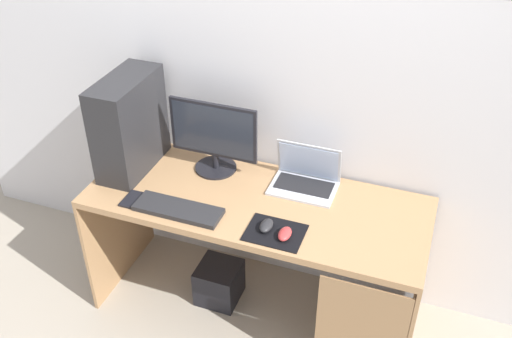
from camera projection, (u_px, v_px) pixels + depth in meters
The scene contains 12 objects.
ground_plane at pixel (256, 306), 3.19m from camera, with size 8.00×8.00×0.00m, color #9E9384.
wall_back at pixel (283, 62), 2.73m from camera, with size 4.00×0.05×2.60m.
desk at pixel (259, 224), 2.83m from camera, with size 1.65×0.64×0.74m.
pc_tower at pixel (129, 124), 2.87m from camera, with size 0.20×0.44×0.50m, color #232326.
monitor at pixel (214, 137), 2.87m from camera, with size 0.46×0.21×0.38m.
laptop at pixel (305, 178), 2.84m from camera, with size 0.32×0.22×0.22m.
keyboard at pixel (178, 209), 2.69m from camera, with size 0.42×0.14×0.02m, color #232326.
mousepad at pixel (275, 233), 2.57m from camera, with size 0.26×0.20×0.01m, color black.
mouse_left at pixel (266, 226), 2.58m from camera, with size 0.06×0.10×0.03m, color #232326.
mouse_right at pixel (285, 234), 2.53m from camera, with size 0.06×0.10×0.03m, color #B23333.
cell_phone at pixel (131, 199), 2.76m from camera, with size 0.07×0.13×0.01m, color black.
subwoofer at pixel (219, 282), 3.18m from camera, with size 0.22×0.22×0.22m, color black.
Camera 1 is at (0.76, -2.06, 2.43)m, focal length 40.40 mm.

